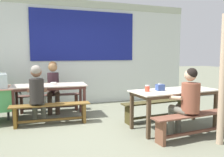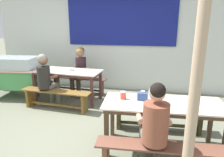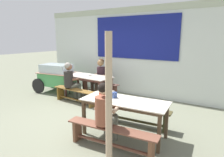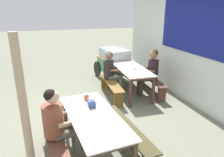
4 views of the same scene
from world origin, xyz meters
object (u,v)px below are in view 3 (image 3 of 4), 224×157
person_center_facing (100,75)px  wooden_support_post (109,102)px  dining_table_near (124,104)px  person_left_back_turned (71,79)px  dining_table_far (88,78)px  tissue_box (113,95)px  bench_near_back (135,113)px  bench_far_back (99,86)px  food_cart (56,76)px  soup_bowl (90,75)px  condiment_jar (101,93)px  bench_far_front (75,94)px  person_near_front (105,111)px  bench_near_front (111,135)px

person_center_facing → wooden_support_post: 3.86m
dining_table_near → person_left_back_turned: 2.76m
dining_table_far → tissue_box: tissue_box is taller
bench_near_back → bench_far_back: bearing=143.2°
food_cart → soup_bowl: size_ratio=12.82×
wooden_support_post → food_cart: bearing=147.1°
person_left_back_turned → condiment_jar: (1.93, -1.10, 0.11)m
food_cart → bench_far_front: bearing=-22.0°
person_left_back_turned → wooden_support_post: bearing=-36.7°
bench_far_front → wooden_support_post: 3.27m
bench_far_back → wooden_support_post: 4.04m
dining_table_near → bench_near_back: dining_table_near is taller
tissue_box → soup_bowl: 2.44m
dining_table_near → person_near_front: bearing=-102.0°
dining_table_near → bench_near_front: size_ratio=1.02×
food_cart → bench_near_back: bearing=-15.6°
bench_near_back → person_near_front: (-0.07, -1.11, 0.39)m
dining_table_near → person_left_back_turned: (-2.52, 1.12, 0.02)m
food_cart → person_left_back_turned: person_left_back_turned is taller
person_center_facing → bench_far_front: bearing=-98.1°
bench_far_back → wooden_support_post: size_ratio=0.77×
person_center_facing → person_left_back_turned: person_center_facing is taller
food_cart → person_center_facing: (1.57, 0.52, 0.11)m
person_center_facing → food_cart: bearing=-161.8°
dining_table_near → food_cart: size_ratio=1.05×
person_near_front → food_cart: bearing=149.3°
bench_near_front → wooden_support_post: 0.85m
food_cart → bench_far_back: bearing=22.1°
dining_table_far → dining_table_near: 2.76m
food_cart → wooden_support_post: size_ratio=0.82×
bench_far_front → person_left_back_turned: person_left_back_turned is taller
dining_table_far → bench_far_front: size_ratio=1.04×
person_near_front → bench_near_front: bearing=-21.3°
person_near_front → soup_bowl: 2.97m
bench_near_back → bench_far_front: bearing=168.7°
food_cart → wooden_support_post: 4.68m
condiment_jar → soup_bowl: condiment_jar is taller
bench_near_back → person_near_front: size_ratio=1.36×
bench_far_back → person_left_back_turned: person_left_back_turned is taller
bench_far_front → wooden_support_post: wooden_support_post is taller
dining_table_near → person_near_front: (-0.11, -0.52, 0.00)m
dining_table_near → tissue_box: 0.33m
bench_far_front → person_center_facing: person_center_facing is taller
person_center_facing → person_left_back_turned: size_ratio=1.03×
person_left_back_turned → tissue_box: 2.47m
food_cart → condiment_jar: size_ratio=14.20×
bench_far_back → condiment_jar: condiment_jar is taller
bench_near_back → bench_near_front: bearing=-85.6°
bench_near_front → soup_bowl: (-2.20, 2.22, 0.50)m
dining_table_near → soup_bowl: 2.70m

